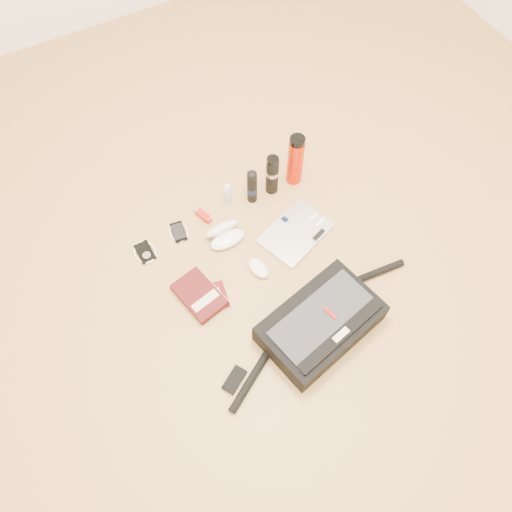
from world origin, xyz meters
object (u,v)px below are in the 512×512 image
laptop (296,233)px  thermos_red (295,160)px  book (200,295)px  thermos_black (272,175)px  messenger_bag (320,324)px

laptop → thermos_red: bearing=41.6°
laptop → book: book is taller
laptop → thermos_black: (0.03, 0.27, 0.10)m
thermos_black → thermos_red: 0.13m
laptop → messenger_bag: bearing=-128.6°
messenger_bag → book: bearing=122.7°
laptop → thermos_black: 0.29m
book → thermos_black: thermos_black is taller
thermos_black → thermos_red: (0.12, 0.00, 0.03)m
laptop → book: bearing=168.8°
thermos_black → thermos_red: bearing=1.5°
thermos_red → thermos_black: bearing=-178.5°
book → thermos_black: bearing=20.2°
book → thermos_black: (0.55, 0.34, 0.09)m
messenger_bag → laptop: size_ratio=2.66×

